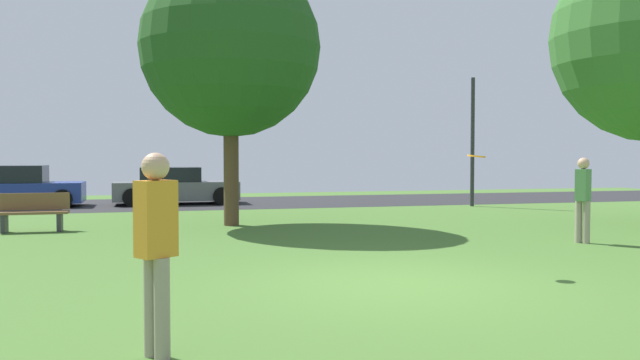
% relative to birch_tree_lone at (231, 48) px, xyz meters
% --- Properties ---
extents(ground_plane, '(44.00, 44.00, 0.00)m').
position_rel_birch_tree_lone_xyz_m(ground_plane, '(1.28, -8.15, -4.51)').
color(ground_plane, '#47702D').
extents(road_strip, '(44.00, 6.40, 0.01)m').
position_rel_birch_tree_lone_xyz_m(road_strip, '(1.28, 7.85, -4.51)').
color(road_strip, '#28282B').
rests_on(road_strip, ground_plane).
extents(birch_tree_lone, '(4.55, 4.55, 6.80)m').
position_rel_birch_tree_lone_xyz_m(birch_tree_lone, '(0.00, 0.00, 0.00)').
color(birch_tree_lone, brown).
rests_on(birch_tree_lone, ground_plane).
extents(person_thrower, '(0.39, 0.36, 1.81)m').
position_rel_birch_tree_lone_xyz_m(person_thrower, '(-1.96, -10.67, -3.50)').
color(person_thrower, gray).
rests_on(person_thrower, ground_plane).
extents(person_catcher, '(0.39, 0.36, 1.74)m').
position_rel_birch_tree_lone_xyz_m(person_catcher, '(6.52, -5.17, -3.55)').
color(person_catcher, gray).
rests_on(person_catcher, ground_plane).
extents(frisbee_disc, '(0.37, 0.37, 0.05)m').
position_rel_birch_tree_lone_xyz_m(frisbee_disc, '(2.82, -7.58, -2.74)').
color(frisbee_disc, orange).
extents(parked_car_blue, '(4.01, 2.04, 1.44)m').
position_rel_birch_tree_lone_xyz_m(parked_car_blue, '(-6.31, 7.64, -3.86)').
color(parked_car_blue, '#233893').
rests_on(parked_car_blue, ground_plane).
extents(parked_car_grey, '(4.45, 1.97, 1.35)m').
position_rel_birch_tree_lone_xyz_m(parked_car_grey, '(-1.11, 7.73, -3.89)').
color(parked_car_grey, slate).
rests_on(parked_car_grey, ground_plane).
extents(park_bench, '(1.60, 0.45, 0.90)m').
position_rel_birch_tree_lone_xyz_m(park_bench, '(-4.67, -0.19, -4.05)').
color(park_bench, brown).
rests_on(park_bench, ground_plane).
extents(street_lamp_post, '(0.14, 0.14, 4.50)m').
position_rel_birch_tree_lone_xyz_m(street_lamp_post, '(8.94, 4.05, -2.26)').
color(street_lamp_post, '#2D2D33').
rests_on(street_lamp_post, ground_plane).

